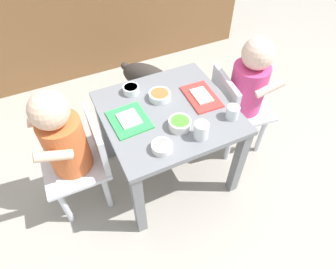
{
  "coord_description": "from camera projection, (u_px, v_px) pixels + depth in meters",
  "views": [
    {
      "loc": [
        -0.4,
        -0.85,
        1.34
      ],
      "look_at": [
        0.0,
        0.0,
        0.3
      ],
      "focal_mm": 30.5,
      "sensor_mm": 36.0,
      "label": 1
    }
  ],
  "objects": [
    {
      "name": "veggie_bowl_far",
      "position": [
        131.0,
        89.0,
        1.35
      ],
      "size": [
        0.08,
        0.08,
        0.03
      ],
      "color": "white",
      "rests_on": "dining_table"
    },
    {
      "name": "dining_table",
      "position": [
        168.0,
        123.0,
        1.34
      ],
      "size": [
        0.58,
        0.56,
        0.47
      ],
      "color": "slate",
      "rests_on": "ground"
    },
    {
      "name": "veggie_bowl_near",
      "position": [
        160.0,
        96.0,
        1.32
      ],
      "size": [
        0.1,
        0.1,
        0.03
      ],
      "color": "white",
      "rests_on": "dining_table"
    },
    {
      "name": "water_cup_left",
      "position": [
        233.0,
        113.0,
        1.23
      ],
      "size": [
        0.06,
        0.06,
        0.06
      ],
      "color": "white",
      "rests_on": "dining_table"
    },
    {
      "name": "seated_child_left",
      "position": [
        67.0,
        142.0,
        1.19
      ],
      "size": [
        0.29,
        0.29,
        0.7
      ],
      "color": "silver",
      "rests_on": "ground"
    },
    {
      "name": "food_tray_left",
      "position": [
        129.0,
        120.0,
        1.23
      ],
      "size": [
        0.17,
        0.19,
        0.02
      ],
      "color": "green",
      "rests_on": "dining_table"
    },
    {
      "name": "seated_child_right",
      "position": [
        247.0,
        86.0,
        1.45
      ],
      "size": [
        0.32,
        0.32,
        0.7
      ],
      "color": "silver",
      "rests_on": "ground"
    },
    {
      "name": "food_tray_right",
      "position": [
        201.0,
        96.0,
        1.34
      ],
      "size": [
        0.14,
        0.21,
        0.02
      ],
      "color": "red",
      "rests_on": "dining_table"
    },
    {
      "name": "cereal_bowl_right_side",
      "position": [
        162.0,
        147.0,
        1.12
      ],
      "size": [
        0.08,
        0.08,
        0.03
      ],
      "color": "white",
      "rests_on": "dining_table"
    },
    {
      "name": "ground_plane",
      "position": [
        168.0,
        170.0,
        1.63
      ],
      "size": [
        7.0,
        7.0,
        0.0
      ],
      "primitive_type": "plane",
      "color": "#9E998E"
    },
    {
      "name": "cereal_bowl_left_side",
      "position": [
        179.0,
        124.0,
        1.2
      ],
      "size": [
        0.1,
        0.1,
        0.04
      ],
      "color": "white",
      "rests_on": "dining_table"
    },
    {
      "name": "dog",
      "position": [
        150.0,
        78.0,
        1.89
      ],
      "size": [
        0.35,
        0.41,
        0.29
      ],
      "color": "#332D28",
      "rests_on": "ground"
    },
    {
      "name": "water_cup_right",
      "position": [
        201.0,
        131.0,
        1.15
      ],
      "size": [
        0.06,
        0.06,
        0.07
      ],
      "color": "white",
      "rests_on": "dining_table"
    }
  ]
}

